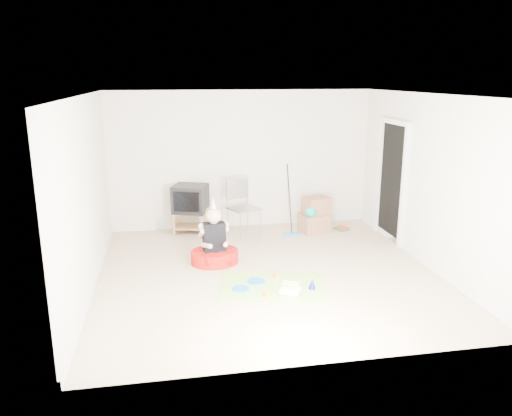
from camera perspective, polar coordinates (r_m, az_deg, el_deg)
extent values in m
plane|color=#C7AC8F|center=(7.53, 1.30, -7.38)|extent=(5.00, 5.00, 0.00)
cube|color=black|center=(9.10, 15.30, 2.78)|extent=(0.02, 0.90, 2.05)
cube|color=#9E7047|center=(9.33, -7.46, -0.55)|extent=(0.71, 0.53, 0.03)
cube|color=#9E7047|center=(9.41, -7.40, -2.11)|extent=(0.71, 0.53, 0.03)
cube|color=#9E7047|center=(9.28, -9.37, -1.91)|extent=(0.06, 0.06, 0.40)
cube|color=#9E7047|center=(9.18, -5.81, -1.98)|extent=(0.06, 0.06, 0.40)
cube|color=#9E7047|center=(9.60, -8.95, -1.33)|extent=(0.06, 0.06, 0.40)
cube|color=#9E7047|center=(9.50, -5.51, -1.38)|extent=(0.06, 0.06, 0.40)
cube|color=black|center=(9.26, -7.51, 1.06)|extent=(0.73, 0.67, 0.51)
cube|color=#949499|center=(9.05, -1.37, -0.07)|extent=(0.63, 0.62, 0.03)
cylinder|color=#949499|center=(8.93, -2.55, -0.17)|extent=(0.02, 0.02, 1.07)
cylinder|color=#949499|center=(9.16, -0.22, 0.24)|extent=(0.02, 0.02, 1.07)
cube|color=#986949|center=(9.44, 6.68, -1.72)|extent=(0.60, 0.51, 0.34)
cube|color=#986949|center=(9.40, 6.91, 0.29)|extent=(0.53, 0.47, 0.32)
ellipsoid|color=#0D978B|center=(9.20, 6.32, -0.47)|extent=(0.23, 0.16, 0.18)
cube|color=blue|center=(9.25, 4.05, -2.99)|extent=(0.32, 0.12, 0.03)
cylinder|color=black|center=(9.07, 4.12, 0.79)|extent=(0.04, 0.42, 1.23)
cube|color=#27764B|center=(9.68, 9.78, -2.37)|extent=(0.26, 0.29, 0.03)
cube|color=#AE4B25|center=(9.67, 9.79, -2.22)|extent=(0.26, 0.29, 0.03)
cylinder|color=#B41610|center=(7.89, -4.76, -5.57)|extent=(0.83, 0.83, 0.20)
cube|color=black|center=(7.78, -4.81, -3.31)|extent=(0.36, 0.23, 0.45)
sphere|color=#D0A78B|center=(7.68, -4.86, -0.87)|extent=(0.26, 0.26, 0.24)
cone|color=silver|center=(7.62, -4.90, 0.64)|extent=(0.12, 0.12, 0.18)
cube|color=#FA3490|center=(7.06, 1.89, -8.90)|extent=(1.65, 1.34, 0.01)
cube|color=white|center=(6.83, 3.96, -9.43)|extent=(0.34, 0.32, 0.07)
cube|color=#3FB266|center=(6.85, 3.95, -9.66)|extent=(0.34, 0.32, 0.01)
cylinder|color=beige|center=(6.79, 3.10, -8.95)|extent=(0.01, 0.01, 0.07)
cylinder|color=beige|center=(6.78, 3.41, -8.99)|extent=(0.01, 0.01, 0.07)
cylinder|color=beige|center=(6.77, 3.71, -9.03)|extent=(0.01, 0.01, 0.07)
cylinder|color=beige|center=(6.76, 4.02, -9.07)|extent=(0.01, 0.01, 0.07)
cylinder|color=beige|center=(6.76, 4.32, -9.11)|extent=(0.01, 0.01, 0.07)
cylinder|color=beige|center=(6.75, 4.63, -9.15)|extent=(0.01, 0.01, 0.07)
cylinder|color=beige|center=(6.87, 3.31, -8.68)|extent=(0.01, 0.01, 0.07)
cylinder|color=beige|center=(6.86, 3.61, -8.72)|extent=(0.01, 0.01, 0.07)
cylinder|color=beige|center=(6.85, 3.91, -8.76)|extent=(0.01, 0.01, 0.07)
cylinder|color=beige|center=(6.84, 4.22, -8.80)|extent=(0.01, 0.01, 0.07)
cylinder|color=beige|center=(6.83, 4.52, -8.84)|extent=(0.01, 0.01, 0.07)
cylinder|color=beige|center=(6.82, 4.82, -8.88)|extent=(0.01, 0.01, 0.07)
cylinder|color=blue|center=(7.19, 0.02, -8.35)|extent=(0.32, 0.32, 0.01)
cylinder|color=blue|center=(6.96, -1.78, -9.19)|extent=(0.30, 0.30, 0.01)
cylinder|color=orange|center=(7.33, 2.36, -7.62)|extent=(0.07, 0.07, 0.08)
cylinder|color=orange|center=(6.72, 1.25, -9.76)|extent=(0.08, 0.08, 0.08)
cone|color=#181DAE|center=(6.98, 6.44, -8.59)|extent=(0.13, 0.13, 0.15)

